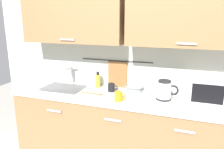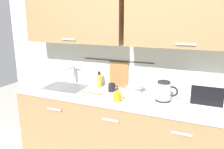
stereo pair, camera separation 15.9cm
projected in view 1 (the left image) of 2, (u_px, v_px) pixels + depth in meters
name	position (u px, v px, depth m)	size (l,w,h in m)	color
counter_unit	(121.00, 131.00, 2.56)	(2.53, 0.64, 0.90)	#997047
back_wall_assembly	(128.00, 37.00, 2.51)	(3.70, 0.41, 2.50)	silver
sink_faucet	(71.00, 73.00, 2.86)	(0.09, 0.17, 0.22)	#B2B5BA
microwave	(210.00, 89.00, 2.22)	(0.46, 0.35, 0.27)	white
electric_kettle	(164.00, 90.00, 2.29)	(0.23, 0.16, 0.21)	black
dish_soap_bottle	(98.00, 81.00, 2.71)	(0.06, 0.06, 0.20)	yellow
mug_near_sink	(112.00, 87.00, 2.57)	(0.12, 0.08, 0.09)	black
mixing_bowl	(134.00, 88.00, 2.55)	(0.21, 0.21, 0.08)	#A5ADB7
mug_by_kettle	(119.00, 96.00, 2.26)	(0.12, 0.08, 0.09)	orange
wooden_spoon	(94.00, 94.00, 2.48)	(0.28, 0.04, 0.01)	#9E7042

